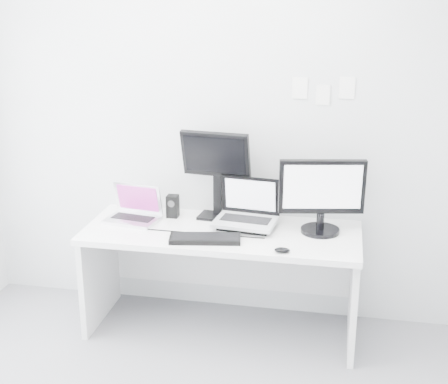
{
  "coord_description": "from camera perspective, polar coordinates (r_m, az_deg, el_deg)",
  "views": [
    {
      "loc": [
        0.74,
        -2.46,
        2.23
      ],
      "look_at": [
        0.02,
        1.23,
        1.0
      ],
      "focal_mm": 49.81,
      "sensor_mm": 36.0,
      "label": 1
    }
  ],
  "objects": [
    {
      "name": "back_wall",
      "position": [
        4.21,
        0.7,
        6.08
      ],
      "size": [
        3.6,
        0.0,
        3.6
      ],
      "primitive_type": "plane",
      "rotation": [
        1.57,
        0.0,
        0.0
      ],
      "color": "silver",
      "rests_on": "ground"
    },
    {
      "name": "desk",
      "position": [
        4.21,
        -0.22,
        -8.14
      ],
      "size": [
        1.8,
        0.7,
        0.73
      ],
      "primitive_type": "cube",
      "color": "white",
      "rests_on": "ground"
    },
    {
      "name": "macbook",
      "position": [
        4.22,
        -8.51,
        -1.04
      ],
      "size": [
        0.38,
        0.31,
        0.26
      ],
      "primitive_type": "cube",
      "rotation": [
        0.0,
        0.0,
        -0.16
      ],
      "color": "#BCBDC1",
      "rests_on": "desk"
    },
    {
      "name": "speaker",
      "position": [
        4.29,
        -4.73,
        -1.31
      ],
      "size": [
        0.09,
        0.09,
        0.15
      ],
      "primitive_type": "cube",
      "rotation": [
        0.0,
        0.0,
        0.12
      ],
      "color": "black",
      "rests_on": "desk"
    },
    {
      "name": "dell_laptop",
      "position": [
        4.04,
        1.97,
        -1.14
      ],
      "size": [
        0.43,
        0.35,
        0.33
      ],
      "primitive_type": "cube",
      "rotation": [
        0.0,
        0.0,
        -0.11
      ],
      "color": "silver",
      "rests_on": "desk"
    },
    {
      "name": "rear_monitor",
      "position": [
        4.18,
        -0.69,
        1.67
      ],
      "size": [
        0.48,
        0.22,
        0.63
      ],
      "primitive_type": "cube",
      "rotation": [
        0.0,
        0.0,
        -0.11
      ],
      "color": "black",
      "rests_on": "desk"
    },
    {
      "name": "samsung_monitor",
      "position": [
        3.99,
        8.97,
        -0.32
      ],
      "size": [
        0.58,
        0.35,
        0.5
      ],
      "primitive_type": "cube",
      "rotation": [
        0.0,
        0.0,
        0.19
      ],
      "color": "black",
      "rests_on": "desk"
    },
    {
      "name": "keyboard",
      "position": [
        3.89,
        -1.75,
        -4.3
      ],
      "size": [
        0.46,
        0.23,
        0.03
      ],
      "primitive_type": "cube",
      "rotation": [
        0.0,
        0.0,
        0.17
      ],
      "color": "black",
      "rests_on": "desk"
    },
    {
      "name": "mouse",
      "position": [
        3.74,
        5.36,
        -5.34
      ],
      "size": [
        0.1,
        0.06,
        0.03
      ],
      "primitive_type": "ellipsoid",
      "rotation": [
        0.0,
        0.0,
        0.03
      ],
      "color": "black",
      "rests_on": "desk"
    },
    {
      "name": "wall_note_0",
      "position": [
        4.1,
        6.98,
        9.46
      ],
      "size": [
        0.1,
        0.0,
        0.14
      ],
      "primitive_type": "cube",
      "color": "white",
      "rests_on": "back_wall"
    },
    {
      "name": "wall_note_1",
      "position": [
        4.1,
        9.07,
        8.8
      ],
      "size": [
        0.09,
        0.0,
        0.13
      ],
      "primitive_type": "cube",
      "color": "white",
      "rests_on": "back_wall"
    },
    {
      "name": "wall_note_2",
      "position": [
        4.09,
        11.23,
        9.37
      ],
      "size": [
        0.1,
        0.0,
        0.14
      ],
      "primitive_type": "cube",
      "color": "white",
      "rests_on": "back_wall"
    }
  ]
}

